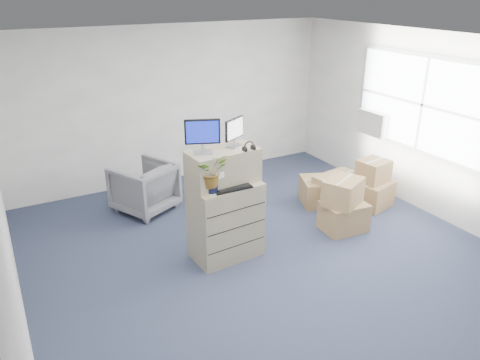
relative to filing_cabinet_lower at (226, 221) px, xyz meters
The scene contains 19 objects.
ground 0.89m from the filing_cabinet_lower, 51.43° to the right, with size 7.00×7.00×0.00m, color #282F48.
wall_back 3.10m from the filing_cabinet_lower, 81.28° to the left, with size 6.00×0.02×2.80m, color beige.
wall_right 3.62m from the filing_cabinet_lower, ahead, with size 0.02×7.00×2.80m, color beige.
window 3.60m from the filing_cabinet_lower, ahead, with size 0.07×2.72×1.52m.
ac_unit 3.49m from the filing_cabinet_lower, 14.09° to the left, with size 0.24×0.60×0.40m, color silver.
filing_cabinet_lower is the anchor object (origin of this frame).
filing_cabinet_upper 0.75m from the filing_cabinet_lower, 94.07° to the left, with size 0.90×0.45×0.45m, color tan.
monitor_left 1.25m from the filing_cabinet_lower, 166.37° to the left, with size 0.41×0.24×0.43m.
monitor_right 1.20m from the filing_cabinet_lower, 27.75° to the left, with size 0.34×0.22×0.37m.
headphones 1.06m from the filing_cabinet_lower, 22.66° to the right, with size 0.15×0.15×0.02m, color black.
keyboard 0.56m from the filing_cabinet_lower, 88.82° to the right, with size 0.50×0.21×0.03m, color black.
mouse 0.66m from the filing_cabinet_lower, 13.49° to the right, with size 0.09×0.05×0.03m, color silver.
water_bottle 0.64m from the filing_cabinet_lower, 46.08° to the left, with size 0.07×0.07×0.23m, color gray.
phone_dock 0.57m from the filing_cabinet_lower, 102.97° to the left, with size 0.06×0.05×0.13m.
external_drive 0.64m from the filing_cabinet_lower, 30.80° to the left, with size 0.18×0.13×0.05m, color black.
tissue_box 0.72m from the filing_cabinet_lower, 14.77° to the left, with size 0.25×0.13×0.10m, color #4283E2.
potted_plant 0.82m from the filing_cabinet_lower, 152.00° to the right, with size 0.40×0.44×0.41m.
office_chair 1.94m from the filing_cabinet_lower, 105.51° to the left, with size 0.84×0.79×0.87m, color slate.
cardboard_boxes 2.29m from the filing_cabinet_lower, ahead, with size 1.70×1.60×0.82m.
Camera 1 is at (-2.93, -4.33, 3.43)m, focal length 35.00 mm.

